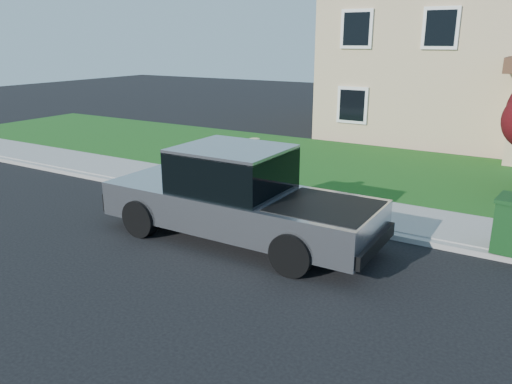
# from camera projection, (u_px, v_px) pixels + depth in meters

# --- Properties ---
(ground) EXTENTS (80.00, 80.00, 0.00)m
(ground) POSITION_uv_depth(u_px,v_px,m) (229.00, 263.00, 9.79)
(ground) COLOR black
(ground) RESTS_ON ground
(curb) EXTENTS (40.00, 0.20, 0.12)m
(curb) POSITION_uv_depth(u_px,v_px,m) (334.00, 224.00, 11.66)
(curb) COLOR gray
(curb) RESTS_ON ground
(sidewalk) EXTENTS (40.00, 2.00, 0.15)m
(sidewalk) POSITION_uv_depth(u_px,v_px,m) (351.00, 210.00, 12.55)
(sidewalk) COLOR gray
(sidewalk) RESTS_ON ground
(lawn) EXTENTS (40.00, 7.00, 0.10)m
(lawn) POSITION_uv_depth(u_px,v_px,m) (400.00, 172.00, 16.25)
(lawn) COLOR #144916
(lawn) RESTS_ON ground
(house) EXTENTS (14.00, 11.30, 6.85)m
(house) POSITION_uv_depth(u_px,v_px,m) (464.00, 64.00, 21.65)
(house) COLOR tan
(house) RESTS_ON ground
(pickup_truck) EXTENTS (6.22, 2.40, 2.04)m
(pickup_truck) POSITION_uv_depth(u_px,v_px,m) (238.00, 197.00, 10.71)
(pickup_truck) COLOR black
(pickup_truck) RESTS_ON ground
(woman) EXTENTS (0.65, 0.48, 1.97)m
(woman) POSITION_uv_depth(u_px,v_px,m) (255.00, 181.00, 12.02)
(woman) COLOR tan
(woman) RESTS_ON ground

